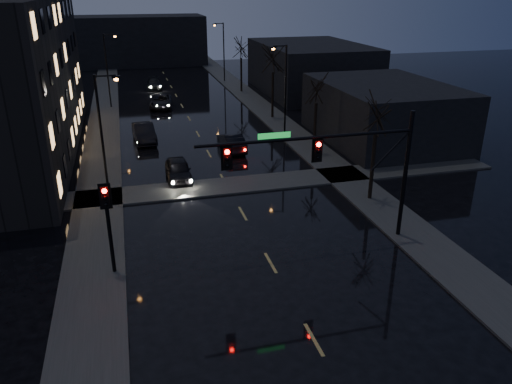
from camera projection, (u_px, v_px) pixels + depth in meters
ground at (334, 375)px, 17.66m from camera, size 160.00×160.00×0.00m
sidewalk_left at (103, 131)px, 46.87m from camera, size 3.00×140.00×0.12m
sidewalk_right at (276, 120)px, 50.88m from camera, size 3.00×140.00×0.12m
sidewalk_cross at (228, 186)px, 34.15m from camera, size 40.00×3.00×0.12m
commercial_right_near at (383, 112)px, 43.56m from camera, size 10.00×14.00×5.00m
commercial_right_far at (311, 68)px, 63.35m from camera, size 12.00×18.00×6.00m
far_block at (139, 40)px, 85.03m from camera, size 22.00×10.00×8.00m
signal_mast at (340, 158)px, 24.72m from camera, size 11.11×0.41×7.00m
signal_pole_left at (108, 216)px, 22.76m from camera, size 0.35×0.41×4.53m
tree_near at (378, 104)px, 29.74m from camera, size 3.52×3.52×8.08m
tree_mid_a at (317, 81)px, 38.82m from camera, size 3.30×3.30×7.58m
tree_mid_b at (273, 52)px, 49.23m from camera, size 3.74×3.74×8.59m
tree_far at (241, 43)px, 61.94m from camera, size 3.43×3.43×7.88m
streetlight_l_near at (105, 128)px, 30.10m from camera, size 1.53×0.28×8.00m
streetlight_l_far at (109, 64)px, 54.20m from camera, size 1.53×0.28×8.00m
streetlight_r_mid at (283, 82)px, 44.39m from camera, size 1.53×0.28×8.00m
streetlight_r_far at (222, 47)px, 69.38m from camera, size 1.53×0.28×8.00m
oncoming_car_a at (178, 170)px, 35.13m from camera, size 1.77×4.27×1.44m
oncoming_car_b at (144, 133)px, 43.64m from camera, size 2.03×4.96×1.60m
oncoming_car_c at (161, 101)px, 55.91m from camera, size 2.96×5.36×1.42m
oncoming_car_d at (154, 84)px, 66.19m from camera, size 2.04×4.65×1.33m
lead_car at (232, 142)px, 41.29m from camera, size 1.72×4.50×1.46m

